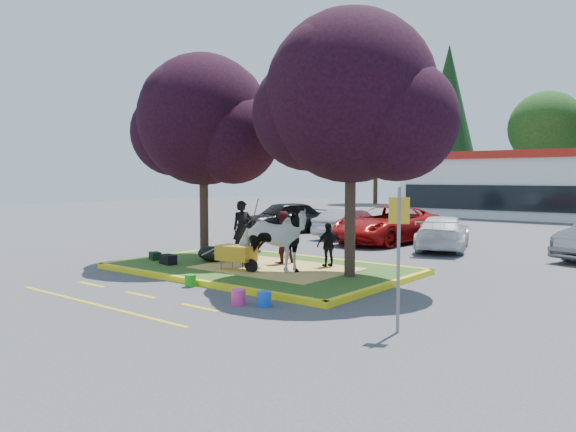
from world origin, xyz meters
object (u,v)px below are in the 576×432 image
Objects in this scene: cow at (272,240)px; calf at (212,254)px; car_black at (283,217)px; bucket_green at (191,281)px; bucket_pink at (239,297)px; car_silver at (351,223)px; bucket_blue at (264,299)px; wheelbarrow at (237,253)px; sign_post at (399,243)px; handler at (243,229)px.

cow is 2.87m from calf.
car_black is (-7.42, 9.62, -0.26)m from cow.
bucket_pink is at bearing -16.44° from bucket_green.
car_silver reaches higher than bucket_pink.
bucket_blue is at bearing -162.52° from cow.
car_silver is (-1.00, 9.47, 0.27)m from calf.
calf is (-2.77, 0.43, -0.65)m from cow.
bucket_green is at bearing -53.47° from calf.
bucket_pink is 0.08× the size of car_silver.
wheelbarrow is 5.59× the size of bucket_pink.
wheelbarrow is 0.72× the size of sign_post.
wheelbarrow is (1.76, -0.75, 0.25)m from calf.
car_silver is (-2.92, 12.04, 0.50)m from bucket_green.
car_silver is at bearing 101.89° from sign_post.
car_black reaches higher than bucket_blue.
sign_post reaches higher than bucket_pink.
bucket_blue is at bearing -32.83° from calf.
sign_post is (6.13, -2.32, 0.95)m from wheelbarrow.
sign_post is 3.95m from bucket_pink.
sign_post is 8.35× the size of bucket_green.
cow reaches higher than bucket_green.
bucket_green is 0.07× the size of car_black.
handler is 0.46× the size of car_silver.
handler is at bearing 116.19° from bucket_green.
cow reaches higher than calf.
wheelbarrow is at bearing 109.08° from car_silver.
sign_post is at bearing -24.98° from car_black.
wheelbarrow is 0.47× the size of car_silver.
calf is at bearing 99.98° from car_silver.
cow reaches higher than bucket_pink.
cow is 1.13m from wheelbarrow.
sign_post is 3.43m from bucket_blue.
sign_post is 6.16m from bucket_green.
wheelbarrow is 6.62m from sign_post.
calf is 8.55m from sign_post.
sign_post reaches higher than calf.
sign_post is at bearing -29.47° from wheelbarrow.
handler reaches higher than calf.
bucket_green is at bearing 163.56° from bucket_pink.
handler is (-2.79, 1.82, 0.02)m from cow.
car_black is at bearing 125.50° from bucket_pink.
handler is 9.10m from sign_post.
car_black reaches higher than bucket_green.
sign_post reaches higher than car_black.
bucket_blue is (4.79, -4.43, -0.89)m from handler.
bucket_pink is 0.59m from bucket_blue.
handler reaches higher than cow.
sign_post is 0.56× the size of car_black.
car_silver is (-0.97, 8.08, -0.40)m from handler.
wheelbarrow is (-1.00, -0.32, -0.41)m from cow.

